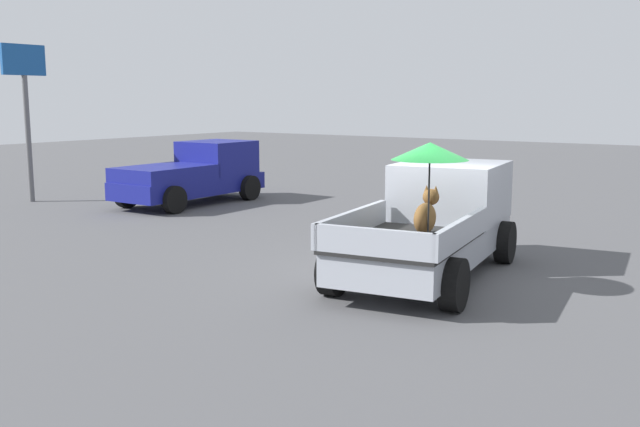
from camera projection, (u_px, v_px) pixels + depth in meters
The scene contains 4 objects.
ground_plane at pixel (426, 277), 12.56m from camera, with size 80.00×80.00×0.00m, color #4C4C4F.
pickup_truck_main at pixel (436, 219), 12.80m from camera, with size 5.28×2.87×2.41m.
pickup_truck_red at pixel (195, 174), 21.38m from camera, with size 4.83×2.22×1.80m.
motel_sign at pixel (25, 91), 21.26m from camera, with size 1.40×0.16×4.67m.
Camera 1 is at (-11.07, -5.50, 3.10)m, focal length 40.30 mm.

